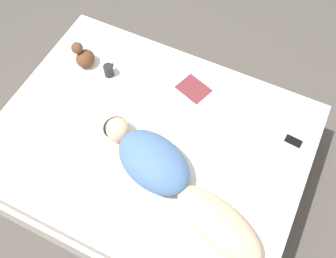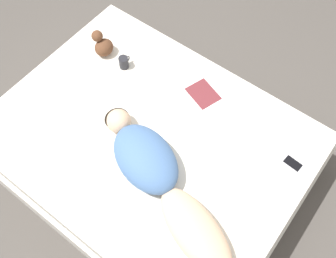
% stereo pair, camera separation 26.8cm
% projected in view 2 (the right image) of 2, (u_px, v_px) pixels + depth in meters
% --- Properties ---
extents(ground_plane, '(12.00, 12.00, 0.00)m').
position_uv_depth(ground_plane, '(151.00, 166.00, 3.15)').
color(ground_plane, '#4C4742').
extents(bed, '(1.68, 2.19, 0.50)m').
position_uv_depth(bed, '(150.00, 152.00, 2.94)').
color(bed, beige).
rests_on(bed, ground_plane).
extents(person, '(0.67, 1.32, 0.21)m').
position_uv_depth(person, '(158.00, 177.00, 2.46)').
color(person, '#DBB28E').
rests_on(person, bed).
extents(open_magazine, '(0.63, 0.48, 0.01)m').
position_uv_depth(open_magazine, '(188.00, 102.00, 2.85)').
color(open_magazine, white).
rests_on(open_magazine, bed).
extents(coffee_mug, '(0.11, 0.07, 0.10)m').
position_uv_depth(coffee_mug, '(124.00, 62.00, 2.98)').
color(coffee_mug, '#232328').
rests_on(coffee_mug, bed).
extents(cell_phone, '(0.09, 0.15, 0.01)m').
position_uv_depth(cell_phone, '(293.00, 164.00, 2.60)').
color(cell_phone, silver).
rests_on(cell_phone, bed).
extents(plush_toy, '(0.15, 0.17, 0.20)m').
position_uv_depth(plush_toy, '(103.00, 45.00, 3.02)').
color(plush_toy, brown).
rests_on(plush_toy, bed).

